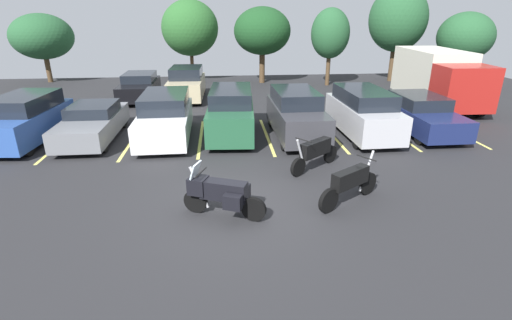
% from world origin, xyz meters
% --- Properties ---
extents(ground, '(44.00, 44.00, 0.10)m').
position_xyz_m(ground, '(0.00, 0.00, -0.05)').
color(ground, '#262628').
extents(motorcycle_touring, '(2.07, 1.17, 1.38)m').
position_xyz_m(motorcycle_touring, '(-0.30, -0.40, 0.64)').
color(motorcycle_touring, black).
rests_on(motorcycle_touring, ground).
extents(motorcycle_second, '(1.99, 1.39, 1.30)m').
position_xyz_m(motorcycle_second, '(3.16, -0.00, 0.59)').
color(motorcycle_second, black).
rests_on(motorcycle_second, ground).
extents(motorcycle_third, '(1.87, 1.52, 1.23)m').
position_xyz_m(motorcycle_third, '(2.78, 2.39, 0.59)').
color(motorcycle_third, black).
rests_on(motorcycle_third, ground).
extents(parking_stripes, '(22.01, 4.95, 0.01)m').
position_xyz_m(parking_stripes, '(-1.08, 6.09, 0.00)').
color(parking_stripes, '#EAE066').
rests_on(parking_stripes, ground).
extents(car_blue, '(2.22, 4.71, 1.85)m').
position_xyz_m(car_blue, '(-7.82, 6.22, 0.92)').
color(car_blue, '#2D519E').
rests_on(car_blue, ground).
extents(car_grey, '(1.86, 4.82, 1.38)m').
position_xyz_m(car_grey, '(-5.35, 6.36, 0.68)').
color(car_grey, slate).
rests_on(car_grey, ground).
extents(car_white, '(1.98, 4.81, 1.80)m').
position_xyz_m(car_white, '(-2.44, 6.18, 0.89)').
color(car_white, white).
rests_on(car_white, ground).
extents(car_green, '(2.05, 4.64, 1.92)m').
position_xyz_m(car_green, '(0.19, 6.29, 0.96)').
color(car_green, '#235638').
rests_on(car_green, ground).
extents(car_charcoal, '(1.88, 4.72, 1.88)m').
position_xyz_m(car_charcoal, '(2.83, 5.97, 0.93)').
color(car_charcoal, '#38383D').
rests_on(car_charcoal, ground).
extents(car_silver, '(1.88, 4.72, 1.91)m').
position_xyz_m(car_silver, '(5.60, 5.84, 0.97)').
color(car_silver, '#B7B7BC').
rests_on(car_silver, ground).
extents(car_navy, '(1.91, 4.81, 1.53)m').
position_xyz_m(car_navy, '(8.26, 6.15, 0.75)').
color(car_navy, navy).
rests_on(car_navy, ground).
extents(car_far_black, '(1.86, 4.52, 1.50)m').
position_xyz_m(car_far_black, '(-4.87, 13.72, 0.75)').
color(car_far_black, black).
rests_on(car_far_black, ground).
extents(car_far_champagne, '(1.99, 4.33, 1.84)m').
position_xyz_m(car_far_champagne, '(-2.13, 13.53, 0.90)').
color(car_far_champagne, '#C1B289').
rests_on(car_far_champagne, ground).
extents(box_truck, '(2.75, 6.73, 2.89)m').
position_xyz_m(box_truck, '(11.46, 10.71, 1.55)').
color(box_truck, '#A51E19').
rests_on(box_truck, ground).
extents(tree_far_left, '(3.92, 3.92, 5.15)m').
position_xyz_m(tree_far_left, '(2.82, 18.68, 3.53)').
color(tree_far_left, '#4C3823').
rests_on(tree_far_left, ground).
extents(tree_center, '(4.19, 4.19, 4.72)m').
position_xyz_m(tree_center, '(-12.52, 20.34, 3.16)').
color(tree_center, '#4C3823').
rests_on(tree_center, ground).
extents(tree_center_left, '(4.01, 4.01, 6.53)m').
position_xyz_m(tree_center_left, '(12.40, 18.51, 4.29)').
color(tree_center_left, '#4C3823').
rests_on(tree_center_left, ground).
extents(tree_left, '(2.57, 2.57, 5.07)m').
position_xyz_m(tree_left, '(7.24, 17.24, 3.43)').
color(tree_left, '#4C3823').
rests_on(tree_left, ground).
extents(tree_right, '(3.66, 3.66, 4.82)m').
position_xyz_m(tree_right, '(16.49, 16.72, 3.21)').
color(tree_right, '#4C3823').
rests_on(tree_right, ground).
extents(tree_center_right, '(4.02, 4.02, 5.64)m').
position_xyz_m(tree_center_right, '(-2.21, 20.20, 3.69)').
color(tree_center_right, '#4C3823').
rests_on(tree_center_right, ground).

